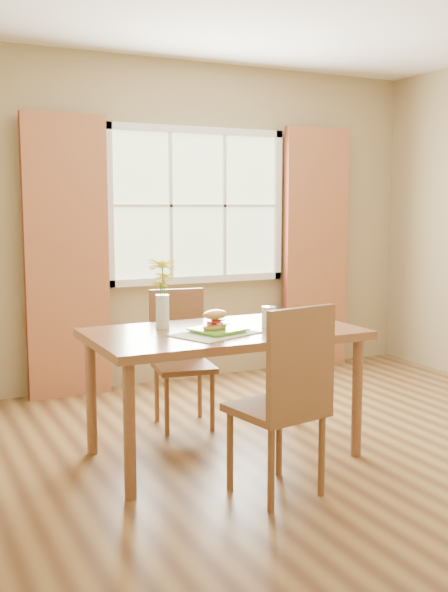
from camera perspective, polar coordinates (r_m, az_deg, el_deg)
room at (r=4.31m, az=7.93°, el=5.37°), size 4.24×3.84×2.74m
window at (r=5.95m, az=-2.21°, el=7.44°), size 1.62×0.06×1.32m
curtain_left at (r=5.51m, az=-12.82°, el=3.10°), size 0.65×0.08×2.20m
curtain_right at (r=6.44m, az=7.57°, el=3.82°), size 0.65×0.08×2.20m
dining_table at (r=4.12m, az=-0.03°, el=-3.88°), size 1.58×0.89×0.77m
chair_near at (r=3.56m, az=5.22°, el=-8.03°), size 0.49×0.49×1.01m
chair_far at (r=4.79m, az=-3.58°, el=-4.54°), size 0.44×0.44×0.93m
placemat at (r=3.95m, az=-0.77°, el=-3.15°), size 0.54×0.47×0.01m
plate at (r=3.99m, az=-0.51°, el=-2.92°), size 0.33×0.33×0.01m
croissant_sandwich at (r=3.96m, az=-0.74°, el=-2.03°), size 0.19×0.16×0.12m
water_glass at (r=4.17m, az=3.71°, el=-1.80°), size 0.09×0.09×0.13m
flower_vase at (r=4.13m, az=-5.11°, el=0.76°), size 0.17×0.17×0.42m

